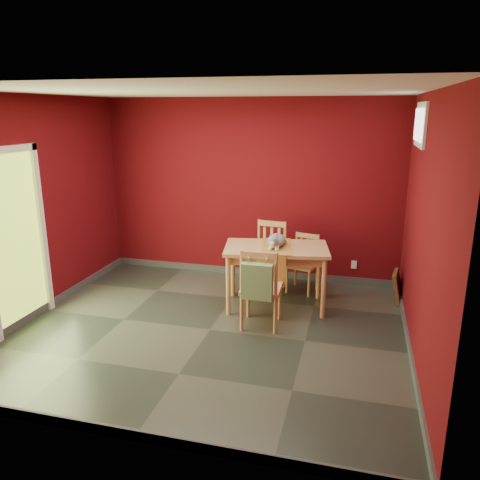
% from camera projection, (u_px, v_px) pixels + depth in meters
% --- Properties ---
extents(ground, '(4.50, 4.50, 0.00)m').
position_uv_depth(ground, '(210.00, 330.00, 5.54)').
color(ground, '#2D342D').
rests_on(ground, ground).
extents(room_shell, '(4.50, 4.50, 4.50)m').
position_uv_depth(room_shell, '(210.00, 326.00, 5.53)').
color(room_shell, '#55080E').
rests_on(room_shell, ground).
extents(doorway, '(0.06, 1.01, 2.13)m').
position_uv_depth(doorway, '(14.00, 234.00, 5.40)').
color(doorway, '#B7D838').
rests_on(doorway, ground).
extents(window, '(0.05, 0.90, 0.50)m').
position_uv_depth(window, '(420.00, 125.00, 5.31)').
color(window, white).
rests_on(window, room_shell).
extents(outlet_plate, '(0.08, 0.02, 0.12)m').
position_uv_depth(outlet_plate, '(354.00, 265.00, 6.93)').
color(outlet_plate, silver).
rests_on(outlet_plate, room_shell).
extents(dining_table, '(1.43, 0.99, 0.82)m').
position_uv_depth(dining_table, '(276.00, 254.00, 6.02)').
color(dining_table, tan).
rests_on(dining_table, ground).
extents(table_runner, '(0.51, 0.85, 0.40)m').
position_uv_depth(table_runner, '(274.00, 254.00, 5.89)').
color(table_runner, '#A9712B').
rests_on(table_runner, dining_table).
extents(chair_far_left, '(0.51, 0.51, 0.98)m').
position_uv_depth(chair_far_left, '(268.00, 256.00, 6.68)').
color(chair_far_left, tan).
rests_on(chair_far_left, ground).
extents(chair_far_right, '(0.46, 0.46, 0.82)m').
position_uv_depth(chair_far_right, '(304.00, 263.00, 6.65)').
color(chair_far_right, tan).
rests_on(chair_far_right, ground).
extents(chair_near, '(0.48, 0.48, 0.99)m').
position_uv_depth(chair_near, '(261.00, 287.00, 5.49)').
color(chair_near, tan).
rests_on(chair_near, ground).
extents(tote_bag, '(0.35, 0.20, 0.49)m').
position_uv_depth(tote_bag, '(257.00, 281.00, 5.23)').
color(tote_bag, '#709B66').
rests_on(tote_bag, chair_near).
extents(cat, '(0.29, 0.48, 0.23)m').
position_uv_depth(cat, '(276.00, 238.00, 5.96)').
color(cat, slate).
rests_on(cat, table_runner).
extents(picture_frame, '(0.19, 0.43, 0.41)m').
position_uv_depth(picture_frame, '(397.00, 286.00, 6.33)').
color(picture_frame, brown).
rests_on(picture_frame, ground).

